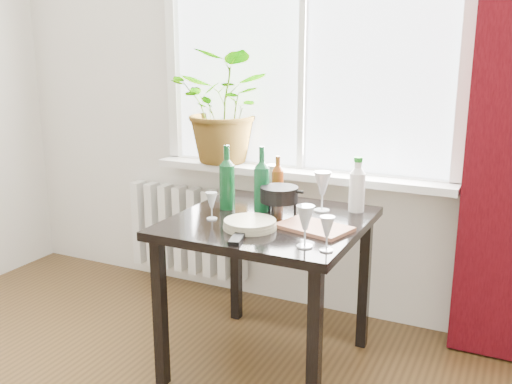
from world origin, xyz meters
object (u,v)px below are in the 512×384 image
at_px(wine_bottle_left, 227,177).
at_px(wineglass_far_right, 327,233).
at_px(potted_plant, 227,107).
at_px(tv_remote, 238,238).
at_px(wineglass_front_left, 212,206).
at_px(cutting_board, 314,227).
at_px(wineglass_back_left, 273,181).
at_px(radiator, 188,230).
at_px(table, 269,238).
at_px(wine_bottle_right, 262,179).
at_px(wineglass_back_center, 322,191).
at_px(wineglass_front_right, 305,226).
at_px(cleaning_bottle, 357,185).
at_px(bottle_amber, 278,179).
at_px(fondue_pot, 279,201).
at_px(plate_stack, 250,224).

xyz_separation_m(wine_bottle_left, wineglass_far_right, (0.63, -0.36, -0.09)).
height_order(potted_plant, tv_remote, potted_plant).
bearing_deg(wineglass_front_left, cutting_board, 7.84).
height_order(wineglass_back_left, wineglass_front_left, wineglass_back_left).
relative_size(radiator, table, 0.94).
height_order(wine_bottle_right, wineglass_far_right, wine_bottle_right).
bearing_deg(wineglass_back_center, cutting_board, -77.10).
relative_size(wineglass_front_right, wineglass_far_right, 1.22).
bearing_deg(cleaning_bottle, table, -138.05).
bearing_deg(potted_plant, wineglass_back_center, -28.50).
height_order(bottle_amber, cutting_board, bottle_amber).
xyz_separation_m(cleaning_bottle, wineglass_front_right, (-0.04, -0.58, -0.05)).
bearing_deg(fondue_pot, bottle_amber, 109.87).
xyz_separation_m(cleaning_bottle, tv_remote, (-0.32, -0.62, -0.12)).
relative_size(wine_bottle_left, wineglass_far_right, 2.24).
distance_m(wine_bottle_right, bottle_amber, 0.17).
distance_m(wineglass_back_center, cutting_board, 0.30).
height_order(wineglass_far_right, tv_remote, wineglass_far_right).
distance_m(potted_plant, cutting_board, 1.12).
height_order(wineglass_front_right, fondue_pot, wineglass_front_right).
bearing_deg(bottle_amber, fondue_pot, -64.49).
relative_size(cleaning_bottle, plate_stack, 1.11).
relative_size(table, tv_remote, 5.60).
height_order(wineglass_back_center, cutting_board, wineglass_back_center).
relative_size(radiator, wineglass_front_right, 4.65).
xyz_separation_m(wine_bottle_right, cutting_board, (0.32, -0.16, -0.15)).
relative_size(cleaning_bottle, wineglass_back_center, 1.32).
relative_size(wineglass_far_right, cutting_board, 0.47).
relative_size(cleaning_bottle, cutting_board, 0.86).
xyz_separation_m(bottle_amber, wineglass_far_right, (0.45, -0.56, -0.05)).
bearing_deg(tv_remote, wine_bottle_right, 87.41).
bearing_deg(tv_remote, wineglass_front_left, 124.86).
height_order(table, bottle_amber, bottle_amber).
xyz_separation_m(wineglass_front_left, fondue_pot, (0.25, 0.19, 0.00)).
distance_m(radiator, tv_remote, 1.34).
bearing_deg(wine_bottle_right, bottle_amber, 86.43).
bearing_deg(bottle_amber, wineglass_far_right, -51.10).
relative_size(wine_bottle_right, wineglass_back_left, 1.78).
relative_size(potted_plant, cutting_board, 2.14).
bearing_deg(potted_plant, wineglass_far_right, -44.56).
bearing_deg(radiator, cleaning_bottle, -16.01).
bearing_deg(wineglass_front_left, wineglass_back_left, 79.23).
height_order(wineglass_front_right, plate_stack, wineglass_front_right).
bearing_deg(radiator, wineglass_far_right, -36.93).
height_order(cleaning_bottle, wineglass_back_left, cleaning_bottle).
bearing_deg(wineglass_back_center, wineglass_front_right, -77.95).
distance_m(wine_bottle_left, cleaning_bottle, 0.62).
relative_size(table, fondue_pot, 4.20).
height_order(bottle_amber, fondue_pot, bottle_amber).
relative_size(wine_bottle_left, wine_bottle_right, 1.00).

